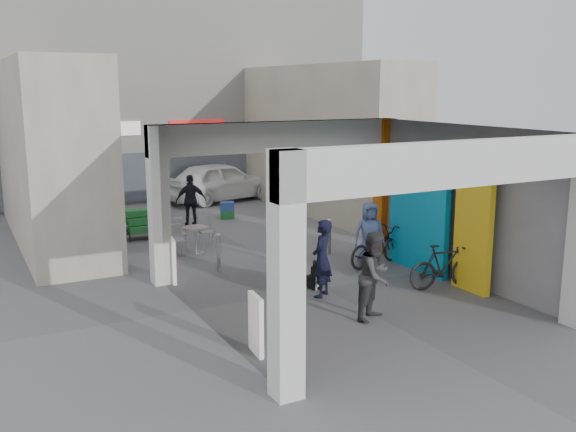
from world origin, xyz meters
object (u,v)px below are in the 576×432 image
man_crates (191,200)px  man_with_dog (322,259)px  produce_stand (145,227)px  white_van (221,181)px  man_elderly (369,234)px  border_collie (316,277)px  bicycle_rear (444,266)px  bicycle_front (376,246)px  cafe_set (189,240)px  man_back_turned (375,276)px

man_crates → man_with_dog: bearing=100.3°
produce_stand → white_van: white_van is taller
produce_stand → man_elderly: size_ratio=0.79×
man_with_dog → man_elderly: man_with_dog is taller
border_collie → man_elderly: size_ratio=0.43×
man_elderly → bicycle_rear: (0.41, -2.23, -0.29)m
man_crates → bicycle_rear: 9.00m
bicycle_rear → bicycle_front: bearing=15.5°
border_collie → man_with_dog: (-0.14, -0.50, 0.54)m
man_crates → bicycle_front: size_ratio=0.90×
bicycle_front → white_van: (-0.00, 10.14, 0.28)m
bicycle_rear → cafe_set: bearing=43.6°
produce_stand → border_collie: size_ratio=1.82×
bicycle_rear → man_back_turned: bearing=118.6°
man_crates → produce_stand: bearing=38.5°
cafe_set → produce_stand: (-0.63, 1.95, 0.03)m
man_crates → white_van: man_crates is taller
border_collie → man_with_dog: size_ratio=0.42×
white_van → bicycle_rear: bearing=168.6°
man_back_turned → white_van: size_ratio=0.38×
man_back_turned → border_collie: bearing=64.5°
cafe_set → man_elderly: man_elderly is taller
border_collie → bicycle_front: bearing=16.3°
border_collie → bicycle_rear: bicycle_rear is taller
produce_stand → white_van: (4.22, 4.71, 0.43)m
cafe_set → man_back_turned: size_ratio=0.82×
man_with_dog → produce_stand: bearing=-114.2°
cafe_set → border_collie: cafe_set is taller
man_crates → white_van: 4.50m
cafe_set → man_back_turned: man_back_turned is taller
border_collie → white_van: (2.24, 11.06, 0.48)m
man_with_dog → man_back_turned: bearing=58.7°
produce_stand → bicycle_front: (4.22, -5.43, 0.15)m
cafe_set → man_with_dog: man_with_dog is taller
man_with_dog → white_van: man_with_dog is taller
man_crates → bicycle_front: bearing=120.8°
man_elderly → man_back_turned: bearing=-104.6°
cafe_set → bicycle_rear: 6.83m
border_collie → man_crates: bearing=85.9°
cafe_set → bicycle_front: size_ratio=0.76×
cafe_set → man_elderly: bearing=-45.2°
produce_stand → man_back_turned: (2.06, -8.43, 0.51)m
cafe_set → man_with_dog: bearing=-76.2°
produce_stand → bicycle_rear: bearing=-68.3°
bicycle_front → man_back_turned: bearing=130.3°
bicycle_rear → white_van: white_van is taller
bicycle_rear → man_with_dog: bearing=83.4°
cafe_set → white_van: size_ratio=0.31×
man_back_turned → man_crates: man_back_turned is taller
border_collie → man_elderly: (2.06, 0.97, 0.52)m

